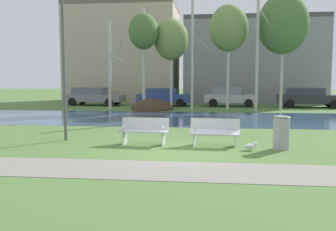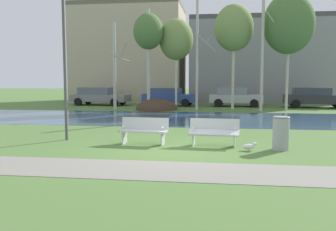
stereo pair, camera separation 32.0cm
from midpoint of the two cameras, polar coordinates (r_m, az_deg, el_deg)
name	(u,v)px [view 1 (the left image)]	position (r m, az deg, el deg)	size (l,w,h in m)	color
ground_plane	(192,117)	(20.78, 3.32, -0.23)	(120.00, 120.00, 0.00)	#517538
paved_path_strip	(167,170)	(8.65, -1.27, -8.60)	(60.00, 1.85, 0.01)	gray
river_band	(191,118)	(19.99, 3.19, -0.45)	(80.00, 7.70, 0.01)	#33516B
soil_mound	(152,110)	(25.87, -2.89, 0.94)	(2.97, 3.57, 1.56)	#423021
bench_left	(144,130)	(12.02, -4.53, -2.31)	(1.64, 0.67, 0.87)	silver
bench_right	(215,131)	(11.80, 6.55, -2.47)	(1.64, 0.67, 0.87)	silver
trash_bin	(281,132)	(11.61, 16.59, -2.53)	(0.52, 0.52, 1.02)	#999B9E
seagull	(250,146)	(11.28, 11.99, -4.69)	(0.45, 0.17, 0.26)	white
streetlamp	(63,36)	(13.28, -16.81, 11.79)	(0.32, 0.32, 5.41)	#4C4C51
birch_far_left	(110,66)	(26.01, -9.44, 7.73)	(1.25, 2.05, 6.09)	#BCB7A8
birch_left	(143,32)	(25.87, -4.23, 12.87)	(2.08, 2.08, 6.99)	#BCB7A8
birch_center_left	(171,40)	(26.61, 0.15, 11.81)	(2.46, 2.46, 6.46)	beige
birch_center	(193,53)	(25.40, 3.54, 9.82)	(1.40, 2.27, 7.88)	#BCB7A8
birch_center_right	(229,28)	(26.61, 9.15, 13.33)	(2.73, 2.73, 7.37)	beige
birch_right	(258,39)	(25.31, 13.54, 11.51)	(1.09, 1.85, 9.45)	#BCB7A8
birch_far_right	(283,24)	(26.64, 17.25, 13.51)	(3.40, 3.40, 7.93)	#BCB7A8
parked_van_nearest_grey	(94,96)	(30.67, -11.89, 3.03)	(4.88, 2.42, 1.48)	slate
parked_sedan_second_blue	(163,96)	(29.43, -1.02, 3.01)	(4.42, 2.21, 1.43)	#2D4793
parked_hatch_third_silver	(230,96)	(29.20, 9.35, 2.99)	(4.22, 2.22, 1.53)	#B2B5BC
parked_wagon_fourth_dark	(308,97)	(29.65, 20.87, 2.72)	(4.86, 2.38, 1.51)	#282B30
building_beige_block	(125,54)	(36.05, -7.08, 9.50)	(10.10, 7.02, 9.11)	#BCAD8E
building_grey_warehouse	(251,61)	(36.19, 12.59, 8.27)	(12.46, 8.05, 7.70)	gray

